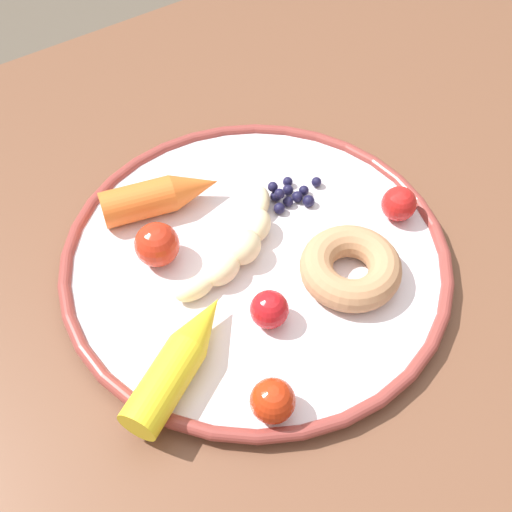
{
  "coord_description": "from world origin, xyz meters",
  "views": [
    {
      "loc": [
        -0.26,
        -0.35,
        1.23
      ],
      "look_at": [
        -0.06,
        -0.05,
        0.75
      ],
      "focal_mm": 45.64,
      "sensor_mm": 36.0,
      "label": 1
    }
  ],
  "objects_px": {
    "tomato_near": "(158,246)",
    "tomato_extra": "(269,309)",
    "plate": "(256,258)",
    "donut": "(347,270)",
    "dining_table": "(273,267)",
    "banana": "(239,246)",
    "tomato_mid": "(399,204)",
    "tomato_far": "(273,401)",
    "carrot_orange": "(161,196)",
    "carrot_yellow": "(180,359)",
    "blueberry_pile": "(291,195)"
  },
  "relations": [
    {
      "from": "tomato_near",
      "to": "tomato_mid",
      "type": "bearing_deg",
      "value": -20.34
    },
    {
      "from": "dining_table",
      "to": "tomato_mid",
      "type": "bearing_deg",
      "value": -44.01
    },
    {
      "from": "dining_table",
      "to": "banana",
      "type": "relative_size",
      "value": 7.49
    },
    {
      "from": "carrot_yellow",
      "to": "banana",
      "type": "bearing_deg",
      "value": 35.28
    },
    {
      "from": "tomato_mid",
      "to": "tomato_extra",
      "type": "relative_size",
      "value": 1.02
    },
    {
      "from": "carrot_orange",
      "to": "tomato_extra",
      "type": "distance_m",
      "value": 0.16
    },
    {
      "from": "tomato_mid",
      "to": "tomato_far",
      "type": "xyz_separation_m",
      "value": [
        -0.22,
        -0.1,
        0.0
      ]
    },
    {
      "from": "tomato_near",
      "to": "tomato_mid",
      "type": "height_order",
      "value": "tomato_near"
    },
    {
      "from": "tomato_near",
      "to": "plate",
      "type": "bearing_deg",
      "value": -30.93
    },
    {
      "from": "dining_table",
      "to": "tomato_far",
      "type": "bearing_deg",
      "value": -125.79
    },
    {
      "from": "tomato_near",
      "to": "tomato_far",
      "type": "bearing_deg",
      "value": -90.03
    },
    {
      "from": "banana",
      "to": "tomato_near",
      "type": "height_order",
      "value": "tomato_near"
    },
    {
      "from": "plate",
      "to": "tomato_mid",
      "type": "height_order",
      "value": "tomato_mid"
    },
    {
      "from": "banana",
      "to": "dining_table",
      "type": "bearing_deg",
      "value": 28.92
    },
    {
      "from": "tomato_far",
      "to": "banana",
      "type": "bearing_deg",
      "value": 66.39
    },
    {
      "from": "tomato_near",
      "to": "tomato_extra",
      "type": "bearing_deg",
      "value": -67.39
    },
    {
      "from": "plate",
      "to": "tomato_near",
      "type": "height_order",
      "value": "tomato_near"
    },
    {
      "from": "dining_table",
      "to": "tomato_far",
      "type": "distance_m",
      "value": 0.26
    },
    {
      "from": "dining_table",
      "to": "tomato_far",
      "type": "relative_size",
      "value": 30.31
    },
    {
      "from": "carrot_orange",
      "to": "carrot_yellow",
      "type": "relative_size",
      "value": 0.93
    },
    {
      "from": "carrot_yellow",
      "to": "tomato_far",
      "type": "xyz_separation_m",
      "value": [
        0.04,
        -0.07,
        0.0
      ]
    },
    {
      "from": "dining_table",
      "to": "carrot_orange",
      "type": "relative_size",
      "value": 8.97
    },
    {
      "from": "tomato_near",
      "to": "tomato_mid",
      "type": "xyz_separation_m",
      "value": [
        0.22,
        -0.08,
        -0.0
      ]
    },
    {
      "from": "carrot_yellow",
      "to": "tomato_mid",
      "type": "height_order",
      "value": "same"
    },
    {
      "from": "plate",
      "to": "tomato_near",
      "type": "relative_size",
      "value": 8.84
    },
    {
      "from": "carrot_orange",
      "to": "carrot_yellow",
      "type": "height_order",
      "value": "carrot_orange"
    },
    {
      "from": "donut",
      "to": "blueberry_pile",
      "type": "height_order",
      "value": "donut"
    },
    {
      "from": "carrot_yellow",
      "to": "blueberry_pile",
      "type": "height_order",
      "value": "carrot_yellow"
    },
    {
      "from": "banana",
      "to": "plate",
      "type": "bearing_deg",
      "value": -38.56
    },
    {
      "from": "carrot_orange",
      "to": "blueberry_pile",
      "type": "relative_size",
      "value": 1.92
    },
    {
      "from": "carrot_yellow",
      "to": "donut",
      "type": "height_order",
      "value": "carrot_yellow"
    },
    {
      "from": "dining_table",
      "to": "carrot_yellow",
      "type": "bearing_deg",
      "value": -147.14
    },
    {
      "from": "plate",
      "to": "tomato_far",
      "type": "bearing_deg",
      "value": -119.36
    },
    {
      "from": "tomato_far",
      "to": "plate",
      "type": "bearing_deg",
      "value": 60.64
    },
    {
      "from": "dining_table",
      "to": "blueberry_pile",
      "type": "relative_size",
      "value": 17.25
    },
    {
      "from": "tomato_extra",
      "to": "blueberry_pile",
      "type": "bearing_deg",
      "value": 46.53
    },
    {
      "from": "tomato_mid",
      "to": "tomato_far",
      "type": "relative_size",
      "value": 0.95
    },
    {
      "from": "tomato_far",
      "to": "donut",
      "type": "bearing_deg",
      "value": 27.74
    },
    {
      "from": "plate",
      "to": "banana",
      "type": "height_order",
      "value": "banana"
    },
    {
      "from": "dining_table",
      "to": "tomato_mid",
      "type": "relative_size",
      "value": 31.86
    },
    {
      "from": "plate",
      "to": "donut",
      "type": "xyz_separation_m",
      "value": [
        0.05,
        -0.07,
        0.02
      ]
    },
    {
      "from": "carrot_orange",
      "to": "blueberry_pile",
      "type": "height_order",
      "value": "carrot_orange"
    },
    {
      "from": "dining_table",
      "to": "plate",
      "type": "xyz_separation_m",
      "value": [
        -0.06,
        -0.05,
        0.11
      ]
    },
    {
      "from": "tomato_near",
      "to": "tomato_extra",
      "type": "xyz_separation_m",
      "value": [
        0.05,
        -0.11,
        -0.0
      ]
    },
    {
      "from": "carrot_orange",
      "to": "donut",
      "type": "distance_m",
      "value": 0.19
    },
    {
      "from": "plate",
      "to": "donut",
      "type": "distance_m",
      "value": 0.09
    },
    {
      "from": "banana",
      "to": "tomato_mid",
      "type": "distance_m",
      "value": 0.16
    },
    {
      "from": "dining_table",
      "to": "banana",
      "type": "bearing_deg",
      "value": -151.08
    },
    {
      "from": "donut",
      "to": "tomato_mid",
      "type": "distance_m",
      "value": 0.09
    },
    {
      "from": "banana",
      "to": "tomato_far",
      "type": "xyz_separation_m",
      "value": [
        -0.06,
        -0.14,
        0.01
      ]
    }
  ]
}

